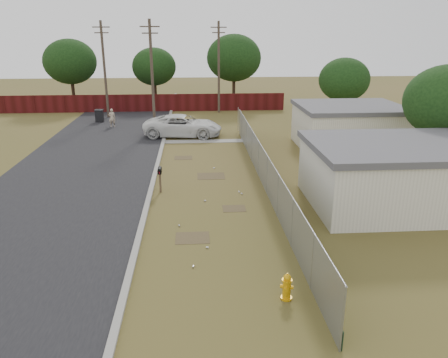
{
  "coord_description": "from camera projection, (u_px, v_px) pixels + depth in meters",
  "views": [
    {
      "loc": [
        -0.64,
        -21.27,
        8.11
      ],
      "look_at": [
        0.8,
        -0.79,
        1.1
      ],
      "focal_mm": 35.0,
      "sensor_mm": 36.0,
      "label": 1
    }
  ],
  "objects": [
    {
      "name": "chainlink_fence",
      "position": [
        264.0,
        173.0,
        23.66
      ],
      "size": [
        0.1,
        27.06,
        2.02
      ],
      "color": "gray",
      "rests_on": "ground"
    },
    {
      "name": "fire_hydrant",
      "position": [
        287.0,
        287.0,
        13.76
      ],
      "size": [
        0.46,
        0.46,
        0.92
      ],
      "color": "#DA9A0B",
      "rests_on": "ground"
    },
    {
      "name": "mailbox",
      "position": [
        160.0,
        173.0,
        22.73
      ],
      "size": [
        0.2,
        0.59,
        1.36
      ],
      "color": "brown",
      "rests_on": "ground"
    },
    {
      "name": "pedestrian",
      "position": [
        112.0,
        118.0,
        38.43
      ],
      "size": [
        0.62,
        0.43,
        1.62
      ],
      "primitive_type": "imported",
      "rotation": [
        0.0,
        0.0,
        3.21
      ],
      "color": "#C0A98C",
      "rests_on": "ground"
    },
    {
      "name": "scattered_litter",
      "position": [
        213.0,
        208.0,
        20.91
      ],
      "size": [
        3.25,
        11.93,
        0.07
      ],
      "color": "silver",
      "rests_on": "ground"
    },
    {
      "name": "pickup_truck",
      "position": [
        183.0,
        126.0,
        35.0
      ],
      "size": [
        6.5,
        3.61,
        1.72
      ],
      "primitive_type": "imported",
      "rotation": [
        0.0,
        0.0,
        1.45
      ],
      "color": "silver",
      "rests_on": "ground"
    },
    {
      "name": "houses",
      "position": [
        369.0,
        147.0,
        25.84
      ],
      "size": [
        9.3,
        17.24,
        3.1
      ],
      "color": "silver",
      "rests_on": "ground"
    },
    {
      "name": "horizon_trees",
      "position": [
        207.0,
        67.0,
        43.55
      ],
      "size": [
        33.32,
        31.94,
        7.78
      ],
      "color": "#322116",
      "rests_on": "ground"
    },
    {
      "name": "ground",
      "position": [
        208.0,
        194.0,
        22.74
      ],
      "size": [
        120.0,
        120.0,
        0.0
      ],
      "primitive_type": "plane",
      "color": "brown",
      "rests_on": "ground"
    },
    {
      "name": "utility_poles",
      "position": [
        160.0,
        69.0,
        40.5
      ],
      "size": [
        12.6,
        8.24,
        9.0
      ],
      "color": "brown",
      "rests_on": "ground"
    },
    {
      "name": "trash_bin",
      "position": [
        99.0,
        116.0,
        40.6
      ],
      "size": [
        0.74,
        0.82,
        1.15
      ],
      "color": "black",
      "rests_on": "ground"
    },
    {
      "name": "privacy_fence",
      "position": [
        142.0,
        103.0,
        45.66
      ],
      "size": [
        30.0,
        0.12,
        1.8
      ],
      "primitive_type": "cube",
      "color": "#490F10",
      "rests_on": "ground"
    },
    {
      "name": "street",
      "position": [
        105.0,
        155.0,
        29.89
      ],
      "size": [
        15.1,
        60.0,
        0.12
      ],
      "color": "black",
      "rests_on": "ground"
    }
  ]
}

